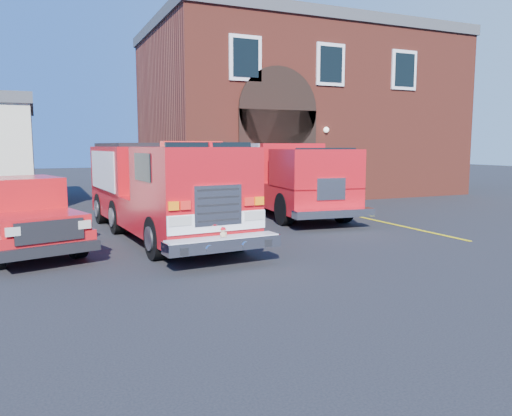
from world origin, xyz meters
name	(u,v)px	position (x,y,z in m)	size (l,w,h in m)	color
ground	(234,260)	(0.00, 0.00, 0.00)	(100.00, 100.00, 0.00)	black
parking_stripe_near	(430,232)	(6.50, 1.00, 0.00)	(0.12, 3.00, 0.01)	yellow
parking_stripe_mid	(367,219)	(6.50, 4.00, 0.00)	(0.12, 3.00, 0.01)	yellow
parking_stripe_far	(322,209)	(6.50, 7.00, 0.00)	(0.12, 3.00, 0.01)	yellow
fire_station	(295,113)	(8.99, 13.98, 4.25)	(15.20, 10.20, 8.45)	maroon
fire_engine	(159,188)	(-0.81, 3.64, 1.35)	(3.01, 8.64, 2.61)	black
pickup_truck	(15,216)	(-4.43, 3.10, 0.84)	(3.35, 5.75, 1.78)	black
secondary_truck	(284,175)	(4.50, 6.46, 1.41)	(3.19, 8.17, 2.59)	black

